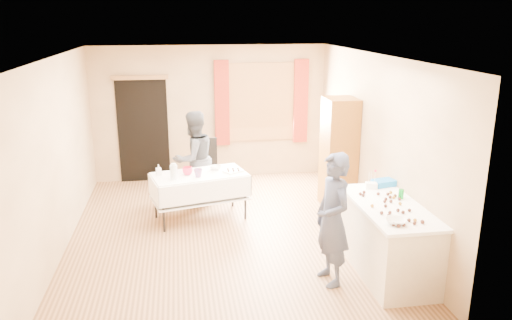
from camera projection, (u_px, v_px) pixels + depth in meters
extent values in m
cube|color=#9E7047|center=(225.00, 234.00, 7.45)|extent=(4.50, 5.50, 0.02)
cube|color=white|center=(222.00, 55.00, 6.73)|extent=(4.50, 5.50, 0.02)
cube|color=tan|center=(210.00, 113.00, 9.71)|extent=(4.50, 0.02, 2.60)
cube|color=tan|center=(253.00, 227.00, 4.47)|extent=(4.50, 0.02, 2.60)
cube|color=tan|center=(58.00, 156.00, 6.75)|extent=(0.02, 5.50, 2.60)
cube|color=tan|center=(375.00, 143.00, 7.43)|extent=(0.02, 5.50, 2.60)
cube|color=olive|center=(261.00, 102.00, 9.76)|extent=(1.32, 0.06, 1.52)
cube|color=white|center=(262.00, 102.00, 9.75)|extent=(1.20, 0.02, 1.40)
cube|color=maroon|center=(222.00, 103.00, 9.60)|extent=(0.28, 0.06, 1.65)
cube|color=maroon|center=(301.00, 101.00, 9.83)|extent=(0.28, 0.06, 1.65)
cube|color=black|center=(143.00, 131.00, 9.57)|extent=(0.95, 0.04, 2.00)
cube|color=olive|center=(140.00, 78.00, 9.26)|extent=(1.05, 0.06, 0.08)
cube|color=brown|center=(339.00, 153.00, 8.29)|extent=(0.50, 0.60, 1.85)
cube|color=beige|center=(388.00, 241.00, 6.20)|extent=(0.72, 1.58, 0.86)
cube|color=white|center=(390.00, 206.00, 6.07)|extent=(0.78, 1.65, 0.04)
cube|color=white|center=(199.00, 175.00, 7.79)|extent=(1.55, 1.03, 0.04)
cube|color=black|center=(205.00, 172.00, 8.81)|extent=(0.47, 0.47, 0.06)
cube|color=black|center=(205.00, 155.00, 8.92)|extent=(0.43, 0.08, 0.61)
imported|color=#2B324C|center=(333.00, 219.00, 5.88)|extent=(0.72, 0.59, 1.62)
imported|color=black|center=(194.00, 159.00, 8.38)|extent=(1.36, 1.34, 1.62)
cylinder|color=#0C8521|center=(401.00, 194.00, 6.25)|extent=(0.09, 0.09, 0.12)
imported|color=white|center=(396.00, 221.00, 5.50)|extent=(0.39, 0.39, 0.06)
cube|color=white|center=(371.00, 186.00, 6.63)|extent=(0.17, 0.13, 0.08)
cube|color=blue|center=(384.00, 183.00, 6.74)|extent=(0.34, 0.26, 0.08)
cylinder|color=silver|center=(174.00, 172.00, 7.49)|extent=(0.14, 0.14, 0.22)
imported|color=#DE2046|center=(188.00, 171.00, 7.72)|extent=(0.16, 0.16, 0.12)
imported|color=red|center=(198.00, 173.00, 7.61)|extent=(0.24, 0.24, 0.12)
imported|color=white|center=(216.00, 168.00, 8.00)|extent=(0.22, 0.22, 0.06)
cube|color=white|center=(233.00, 171.00, 7.88)|extent=(0.34, 0.32, 0.02)
imported|color=white|center=(159.00, 170.00, 7.70)|extent=(0.11, 0.11, 0.17)
sphere|color=#3F2314|center=(372.00, 206.00, 5.97)|extent=(0.04, 0.04, 0.04)
sphere|color=black|center=(415.00, 223.00, 5.47)|extent=(0.04, 0.04, 0.04)
sphere|color=black|center=(385.00, 201.00, 6.11)|extent=(0.04, 0.04, 0.04)
sphere|color=black|center=(382.00, 213.00, 5.76)|extent=(0.04, 0.04, 0.04)
sphere|color=black|center=(391.00, 201.00, 6.12)|extent=(0.04, 0.04, 0.04)
sphere|color=black|center=(403.00, 212.00, 5.78)|extent=(0.04, 0.04, 0.04)
sphere|color=#3F2314|center=(394.00, 197.00, 6.25)|extent=(0.04, 0.04, 0.04)
sphere|color=black|center=(390.00, 213.00, 5.77)|extent=(0.04, 0.04, 0.04)
sphere|color=black|center=(378.00, 194.00, 6.38)|extent=(0.04, 0.04, 0.04)
sphere|color=black|center=(395.00, 196.00, 6.31)|extent=(0.04, 0.04, 0.04)
sphere|color=black|center=(422.00, 221.00, 5.52)|extent=(0.04, 0.04, 0.04)
sphere|color=black|center=(394.00, 224.00, 5.45)|extent=(0.04, 0.04, 0.04)
sphere|color=#3F2314|center=(400.00, 204.00, 6.05)|extent=(0.04, 0.04, 0.04)
sphere|color=black|center=(399.00, 226.00, 5.41)|extent=(0.04, 0.04, 0.04)
sphere|color=black|center=(409.00, 220.00, 5.55)|extent=(0.04, 0.04, 0.04)
sphere|color=black|center=(409.00, 210.00, 5.84)|extent=(0.04, 0.04, 0.04)
sphere|color=black|center=(390.00, 197.00, 6.26)|extent=(0.04, 0.04, 0.04)
sphere|color=black|center=(404.00, 225.00, 5.43)|extent=(0.04, 0.04, 0.04)
sphere|color=#3F2314|center=(391.00, 192.00, 6.43)|extent=(0.04, 0.04, 0.04)
sphere|color=black|center=(360.00, 194.00, 6.37)|extent=(0.04, 0.04, 0.04)
sphere|color=black|center=(364.00, 192.00, 6.44)|extent=(0.04, 0.04, 0.04)
sphere|color=black|center=(399.00, 199.00, 6.20)|extent=(0.04, 0.04, 0.04)
sphere|color=black|center=(389.00, 216.00, 5.68)|extent=(0.04, 0.04, 0.04)
sphere|color=black|center=(363.00, 195.00, 6.33)|extent=(0.04, 0.04, 0.04)
sphere|color=#3F2314|center=(415.00, 220.00, 5.55)|extent=(0.04, 0.04, 0.04)
sphere|color=black|center=(388.00, 194.00, 6.37)|extent=(0.04, 0.04, 0.04)
sphere|color=black|center=(386.00, 206.00, 5.97)|extent=(0.04, 0.04, 0.04)
sphere|color=black|center=(386.00, 199.00, 6.20)|extent=(0.04, 0.04, 0.04)
sphere|color=black|center=(398.00, 210.00, 5.84)|extent=(0.04, 0.04, 0.04)
sphere|color=black|center=(423.00, 222.00, 5.50)|extent=(0.04, 0.04, 0.04)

